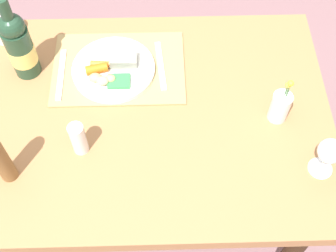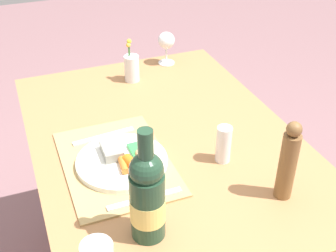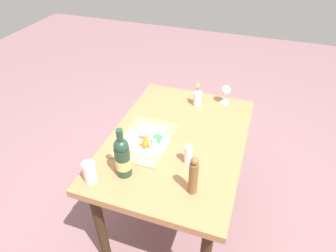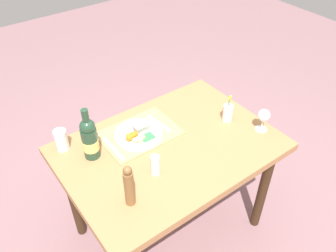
# 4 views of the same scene
# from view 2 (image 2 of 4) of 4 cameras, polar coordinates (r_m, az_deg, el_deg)

# --- Properties ---
(dining_table) EXTENTS (1.16, 0.82, 0.76)m
(dining_table) POSITION_cam_2_polar(r_m,az_deg,el_deg) (1.47, -0.54, -4.36)
(dining_table) COLOR #A87447
(dining_table) RESTS_ON ground_plane
(placemat) EXTENTS (0.43, 0.30, 0.01)m
(placemat) POSITION_cam_2_polar(r_m,az_deg,el_deg) (1.31, -6.70, -4.69)
(placemat) COLOR tan
(placemat) RESTS_ON dining_table
(dinner_plate) EXTENTS (0.27, 0.27, 0.05)m
(dinner_plate) POSITION_cam_2_polar(r_m,az_deg,el_deg) (1.30, -5.79, -4.39)
(dinner_plate) COLOR white
(dinner_plate) RESTS_ON placemat
(fork) EXTENTS (0.04, 0.20, 0.00)m
(fork) POSITION_cam_2_polar(r_m,az_deg,el_deg) (1.42, -8.29, -1.32)
(fork) COLOR silver
(fork) RESTS_ON placemat
(knife) EXTENTS (0.02, 0.21, 0.00)m
(knife) POSITION_cam_2_polar(r_m,az_deg,el_deg) (1.18, -3.00, -9.37)
(knife) COLOR silver
(knife) RESTS_ON placemat
(flower_vase) EXTENTS (0.06, 0.06, 0.17)m
(flower_vase) POSITION_cam_2_polar(r_m,az_deg,el_deg) (1.73, -4.71, 7.52)
(flower_vase) COLOR silver
(flower_vase) RESTS_ON dining_table
(wine_bottle) EXTENTS (0.08, 0.08, 0.30)m
(wine_bottle) POSITION_cam_2_polar(r_m,az_deg,el_deg) (1.02, -2.69, -9.06)
(wine_bottle) COLOR #22402C
(wine_bottle) RESTS_ON dining_table
(pepper_mill) EXTENTS (0.05, 0.05, 0.23)m
(pepper_mill) POSITION_cam_2_polar(r_m,az_deg,el_deg) (1.17, 15.22, -4.51)
(pepper_mill) COLOR brown
(pepper_mill) RESTS_ON dining_table
(wine_glass) EXTENTS (0.07, 0.07, 0.14)m
(wine_glass) POSITION_cam_2_polar(r_m,az_deg,el_deg) (1.85, -0.22, 10.82)
(wine_glass) COLOR white
(wine_glass) RESTS_ON dining_table
(salt_shaker) EXTENTS (0.04, 0.04, 0.12)m
(salt_shaker) POSITION_cam_2_polar(r_m,az_deg,el_deg) (1.30, 7.19, -2.35)
(salt_shaker) COLOR white
(salt_shaker) RESTS_ON dining_table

